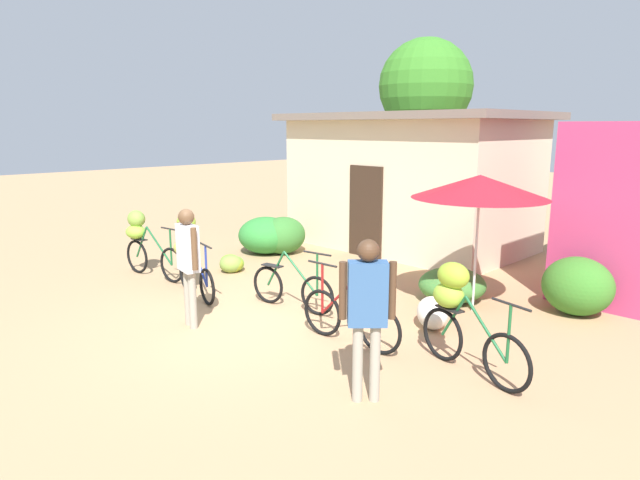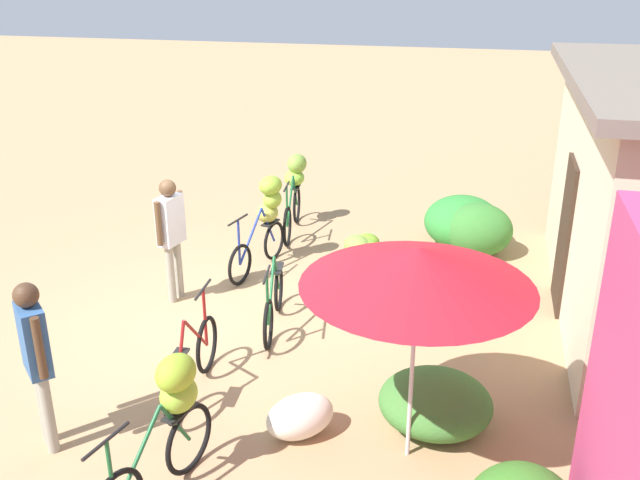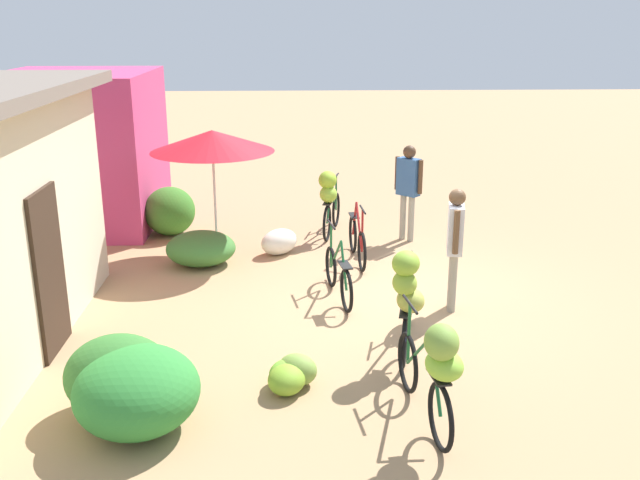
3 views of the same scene
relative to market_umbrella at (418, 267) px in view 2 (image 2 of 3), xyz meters
The scene contains 14 objects.
ground_plane 3.95m from the market_umbrella, 126.90° to the right, with size 60.00×60.00×0.00m, color tan.
hedge_bush_front_left 5.58m from the market_umbrella, behind, with size 1.26×1.23×0.83m, color #2F8234.
hedge_bush_front_right 5.31m from the market_umbrella, behind, with size 0.94×1.08×0.84m, color #35732F.
hedge_bush_mid 1.76m from the market_umbrella, 157.64° to the left, with size 1.08×1.13×0.54m, color #3C7431.
market_umbrella is the anchor object (origin of this frame).
bicycle_leftmost 6.28m from the market_umbrella, 154.76° to the right, with size 1.75×0.42×1.25m.
bicycle_near_pile 4.87m from the market_umbrella, 146.44° to the right, with size 1.59×0.50×1.37m.
bicycle_center_loaded 3.25m from the market_umbrella, 136.67° to the right, with size 1.59×0.32×0.98m.
bicycle_by_shop 2.88m from the market_umbrella, 101.18° to the right, with size 1.61×0.19×1.03m.
bicycle_rightmost 2.47m from the market_umbrella, 65.27° to the right, with size 1.60×0.50×1.26m.
banana_pile_on_ground 5.09m from the market_umbrella, 164.51° to the right, with size 0.75×0.68×0.35m.
produce_sack 2.03m from the market_umbrella, 92.13° to the right, with size 0.70×0.44×0.44m, color silver.
person_vendor 3.53m from the market_umbrella, 78.73° to the right, with size 0.43×0.44×1.73m.
person_bystander 4.39m from the market_umbrella, 125.85° to the right, with size 0.57×0.27×1.71m.
Camera 2 is at (7.52, 3.19, 4.39)m, focal length 39.43 mm.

